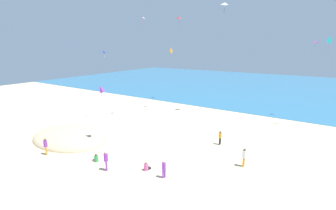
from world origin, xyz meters
TOP-DOWN VIEW (x-y plane):
  - ground_plane at (0.00, 10.00)m, footprint 120.00×120.00m
  - ocean_water at (0.00, 57.39)m, footprint 120.00×60.00m
  - dune_mound at (-11.40, 5.89)m, footprint 9.54×6.68m
  - person_0 at (3.50, 13.71)m, footprint 0.33×0.33m
  - person_1 at (0.29, 5.20)m, footprint 0.43×0.67m
  - person_2 at (6.97, 10.35)m, footprint 0.35×0.35m
  - person_3 at (-2.49, 3.33)m, footprint 0.49×0.49m
  - person_4 at (-4.51, 3.91)m, footprint 0.63×0.40m
  - person_6 at (-9.61, 2.21)m, footprint 0.45×0.45m
  - person_7 at (2.21, 5.03)m, footprint 0.40×0.40m
  - kite_white at (-1.05, 24.96)m, footprint 1.01×0.96m
  - kite_pink at (-9.36, 17.30)m, footprint 0.55×0.57m
  - kite_magenta at (10.32, 29.97)m, footprint 0.68×0.70m
  - kite_orange at (-12.71, 29.45)m, footprint 0.15×1.17m
  - kite_teal at (11.86, 25.46)m, footprint 0.54×0.79m
  - kite_blue at (-13.64, 13.83)m, footprint 0.53×0.19m
  - kite_red at (-7.51, 23.47)m, footprint 0.68×0.64m
  - kite_purple at (-6.36, 6.65)m, footprint 0.87×0.97m

SIDE VIEW (x-z plane):
  - ground_plane at x=0.00m, z-range 0.00..0.00m
  - dune_mound at x=-11.40m, z-range -1.07..1.07m
  - ocean_water at x=0.00m, z-range 0.00..0.05m
  - person_4 at x=-4.51m, z-range -0.10..0.66m
  - person_1 at x=0.29m, z-range -0.10..0.69m
  - person_7 at x=2.21m, z-range 0.12..1.63m
  - person_0 at x=3.50m, z-range 0.12..1.64m
  - person_6 at x=-9.61m, z-range 0.13..1.79m
  - person_2 at x=6.97m, z-range 0.13..1.81m
  - person_3 at x=-2.49m, z-range 0.13..1.87m
  - kite_purple at x=-6.36m, z-range 5.47..6.80m
  - kite_orange at x=-12.71m, z-range 8.69..10.10m
  - kite_blue at x=-13.64m, z-range 8.88..9.92m
  - kite_magenta at x=10.32m, z-range 10.10..11.42m
  - kite_teal at x=11.86m, z-range 10.09..11.56m
  - kite_pink at x=-9.36m, z-range 13.43..14.41m
  - kite_red at x=-7.51m, z-range 13.55..15.22m
  - kite_white at x=-1.05m, z-range 15.27..16.72m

